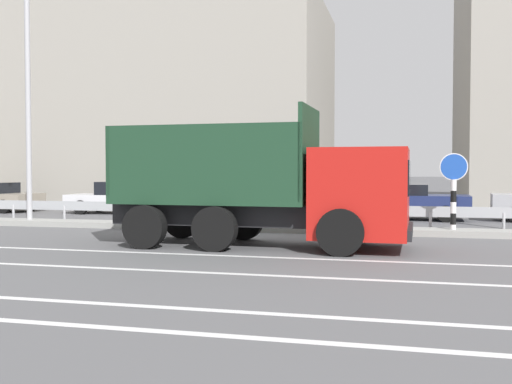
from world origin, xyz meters
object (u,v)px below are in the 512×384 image
at_px(street_lamp_1, 25,79).
at_px(dump_truck, 294,196).
at_px(parked_car_4, 253,198).
at_px(church_tower, 255,126).
at_px(parked_car_5, 404,201).
at_px(median_road_sign, 453,192).
at_px(parked_car_3, 120,198).

bearing_deg(street_lamp_1, dump_truck, -19.38).
height_order(dump_truck, street_lamp_1, street_lamp_1).
bearing_deg(parked_car_4, dump_truck, -154.94).
bearing_deg(church_tower, parked_car_4, -75.88).
xyz_separation_m(parked_car_5, church_tower, (-11.29, 21.33, 4.54)).
height_order(dump_truck, parked_car_5, dump_truck).
bearing_deg(church_tower, parked_car_5, -62.10).
xyz_separation_m(median_road_sign, parked_car_3, (-13.29, 5.66, -0.57)).
height_order(median_road_sign, parked_car_3, median_road_sign).
xyz_separation_m(street_lamp_1, church_tower, (1.09, 27.01, 0.32)).
relative_size(dump_truck, median_road_sign, 3.11).
xyz_separation_m(dump_truck, church_tower, (-8.76, 30.48, 4.00)).
xyz_separation_m(median_road_sign, parked_car_4, (-7.33, 5.57, -0.51)).
bearing_deg(parked_car_3, church_tower, -2.96).
bearing_deg(parked_car_5, parked_car_3, -88.85).
bearing_deg(dump_truck, median_road_sign, 133.76).
height_order(parked_car_5, church_tower, church_tower).
height_order(dump_truck, median_road_sign, dump_truck).
bearing_deg(parked_car_4, parked_car_3, 93.91).
relative_size(median_road_sign, parked_car_5, 0.49).
distance_m(parked_car_3, parked_car_4, 5.96).
bearing_deg(street_lamp_1, parked_car_3, 85.23).
bearing_deg(dump_truck, parked_car_3, -133.62).
height_order(median_road_sign, church_tower, church_tower).
height_order(parked_car_4, church_tower, church_tower).
distance_m(parked_car_4, church_tower, 22.41).
distance_m(parked_car_4, parked_car_5, 5.94).
xyz_separation_m(dump_truck, parked_car_4, (-3.41, 9.19, -0.50)).
bearing_deg(parked_car_3, parked_car_4, -92.12).
bearing_deg(parked_car_3, dump_truck, -136.04).
xyz_separation_m(median_road_sign, church_tower, (-12.69, 26.86, 3.99)).
height_order(parked_car_3, parked_car_5, parked_car_3).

